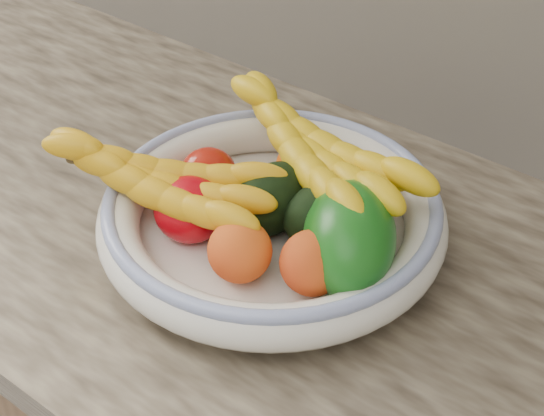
{
  "coord_description": "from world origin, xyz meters",
  "views": [
    {
      "loc": [
        0.45,
        1.09,
        1.53
      ],
      "look_at": [
        0.0,
        1.66,
        0.96
      ],
      "focal_mm": 55.0,
      "sensor_mm": 36.0,
      "label": 1
    }
  ],
  "objects_px": {
    "fruit_bowl": "(272,216)",
    "banana_bunch_back": "(312,156)",
    "green_mango": "(349,238)",
    "banana_bunch_front": "(159,186)"
  },
  "relations": [
    {
      "from": "green_mango",
      "to": "banana_bunch_back",
      "type": "distance_m",
      "value": 0.14
    },
    {
      "from": "fruit_bowl",
      "to": "banana_bunch_front",
      "type": "bearing_deg",
      "value": -147.2
    },
    {
      "from": "green_mango",
      "to": "banana_bunch_front",
      "type": "relative_size",
      "value": 0.51
    },
    {
      "from": "fruit_bowl",
      "to": "green_mango",
      "type": "height_order",
      "value": "green_mango"
    },
    {
      "from": "fruit_bowl",
      "to": "banana_bunch_back",
      "type": "xyz_separation_m",
      "value": [
        -0.0,
        0.08,
        0.04
      ]
    },
    {
      "from": "fruit_bowl",
      "to": "banana_bunch_front",
      "type": "height_order",
      "value": "banana_bunch_front"
    },
    {
      "from": "fruit_bowl",
      "to": "banana_bunch_back",
      "type": "distance_m",
      "value": 0.09
    },
    {
      "from": "green_mango",
      "to": "banana_bunch_back",
      "type": "height_order",
      "value": "green_mango"
    },
    {
      "from": "banana_bunch_back",
      "to": "banana_bunch_front",
      "type": "relative_size",
      "value": 1.15
    },
    {
      "from": "green_mango",
      "to": "banana_bunch_front",
      "type": "distance_m",
      "value": 0.22
    }
  ]
}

